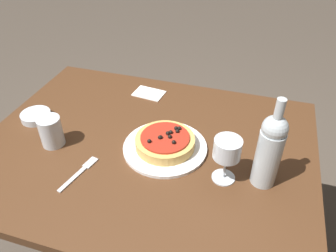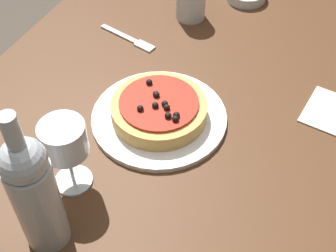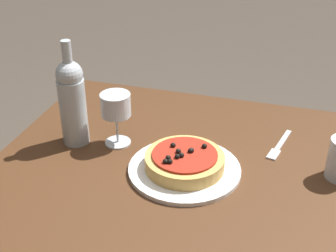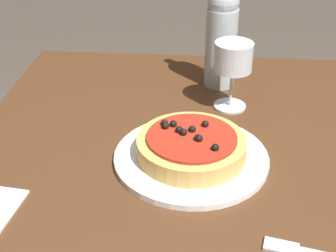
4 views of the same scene
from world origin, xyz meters
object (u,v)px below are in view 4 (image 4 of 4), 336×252
Objects in this scene: dining_table at (188,226)px; pizza at (190,146)px; dinner_plate at (190,157)px; wine_glass at (233,60)px; wine_bottle at (222,34)px.

pizza is at bearing -178.19° from dining_table.
dinner_plate is 1.89× the size of wine_glass.
dining_table is at bearing 1.72° from dinner_plate.
dinner_plate is at bearing -20.61° from wine_glass.
dinner_plate is 0.97× the size of wine_bottle.
pizza is (-0.00, -0.00, 0.03)m from dinner_plate.
wine_glass is at bearing 159.39° from dinner_plate.
dining_table is 0.15m from pizza.
dinner_plate is 0.03m from pizza.
wine_bottle reaches higher than dining_table.
wine_bottle reaches higher than wine_glass.
wine_glass is 0.12m from wine_bottle.
wine_glass reaches higher than dinner_plate.
wine_bottle is (-0.12, -0.02, 0.02)m from wine_glass.
dining_table is 0.47m from wine_bottle.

